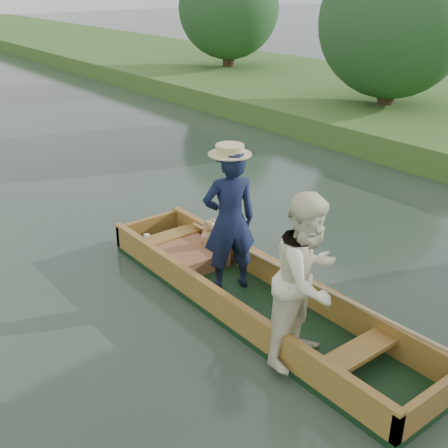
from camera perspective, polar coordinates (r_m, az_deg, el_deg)
ground at (r=7.05m, az=3.04°, el=-8.65°), size 120.00×120.00×0.00m
trees_far at (r=14.38m, az=-2.44°, el=19.36°), size 22.15×13.16×4.64m
punt at (r=6.46m, az=3.95°, el=-4.61°), size 1.34×5.00×1.96m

